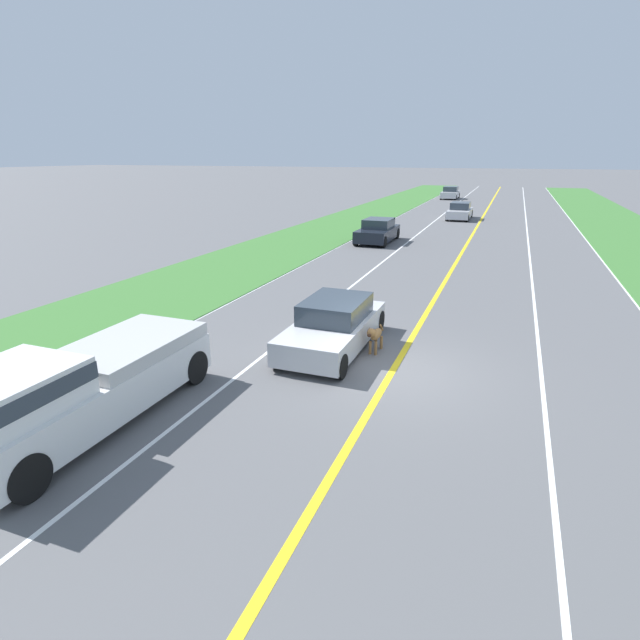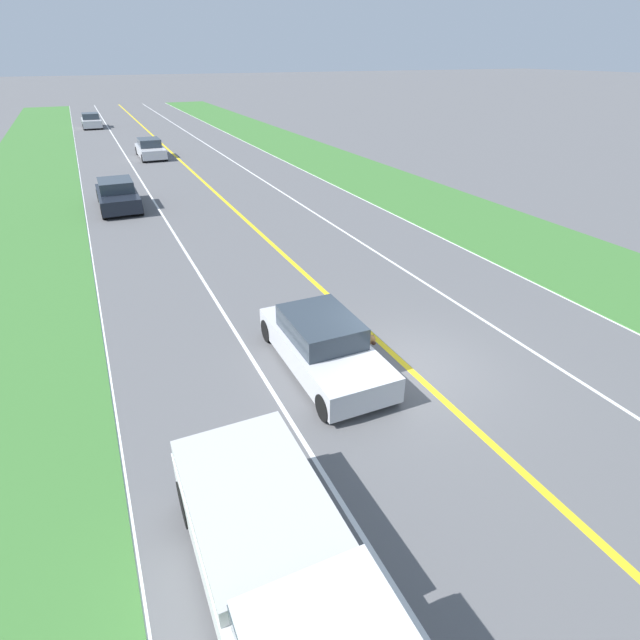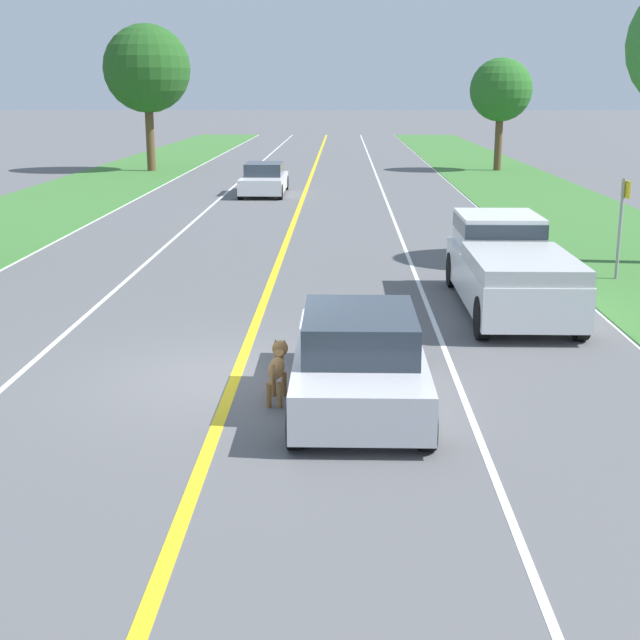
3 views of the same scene
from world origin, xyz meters
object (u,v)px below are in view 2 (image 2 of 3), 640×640
ego_car (323,345)px  car_trailing_mid (150,149)px  car_trailing_far (91,121)px  car_trailing_near (118,195)px  dog (365,339)px  pickup_truck (292,594)px

ego_car → car_trailing_mid: 31.54m
ego_car → car_trailing_far: bearing=-86.6°
car_trailing_near → car_trailing_far: 34.07m
ego_car → car_trailing_mid: bearing=-90.3°
dog → pickup_truck: pickup_truck is taller
ego_car → car_trailing_far: 51.92m
dog → car_trailing_mid: bearing=-84.5°
car_trailing_near → car_trailing_mid: (-3.53, -13.77, -0.03)m
car_trailing_near → dog: bearing=104.3°
pickup_truck → car_trailing_near: 23.68m
car_trailing_mid → car_trailing_far: 20.55m
dog → car_trailing_mid: 31.58m
dog → car_trailing_mid: (1.02, -31.56, 0.12)m
ego_car → car_trailing_near: car_trailing_near is taller
pickup_truck → ego_car: bearing=-118.4°
ego_car → dog: ego_car is taller
ego_car → pickup_truck: bearing=61.6°
ego_car → car_trailing_mid: ego_car is taller
dog → car_trailing_far: (4.26, -51.85, 0.15)m
pickup_truck → car_trailing_near: (0.15, -23.68, -0.25)m
ego_car → car_trailing_near: (3.35, -17.76, 0.03)m
car_trailing_near → car_trailing_mid: 14.22m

